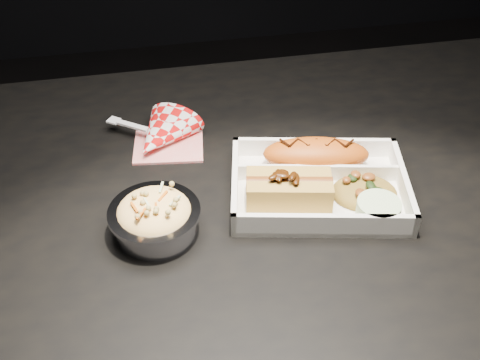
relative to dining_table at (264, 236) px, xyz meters
name	(u,v)px	position (x,y,z in m)	size (l,w,h in m)	color
dining_table	(264,236)	(0.00, 0.00, 0.00)	(1.20, 0.80, 0.75)	black
food_tray	(318,188)	(0.07, -0.02, 0.10)	(0.28, 0.23, 0.04)	white
fried_pastry	(316,154)	(0.09, 0.04, 0.12)	(0.16, 0.06, 0.05)	#BE5213
hotdog	(289,188)	(0.02, -0.04, 0.12)	(0.13, 0.08, 0.06)	#B88F3F
fried_rice_mound	(365,187)	(0.14, -0.04, 0.11)	(0.09, 0.08, 0.03)	olive
cupcake_liner	(378,211)	(0.13, -0.09, 0.11)	(0.06, 0.06, 0.03)	beige
foil_coleslaw_cup	(155,216)	(-0.16, -0.05, 0.12)	(0.12, 0.12, 0.07)	silver
napkin_fork	(161,136)	(-0.14, 0.15, 0.11)	(0.16, 0.15, 0.10)	red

